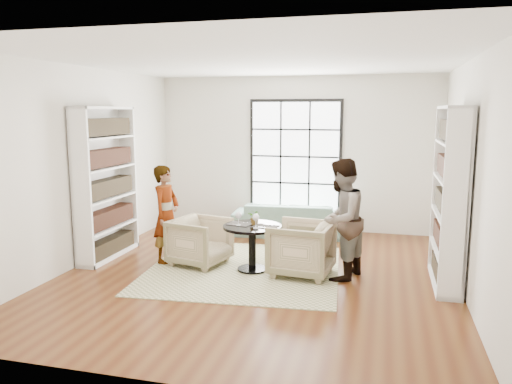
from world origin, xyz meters
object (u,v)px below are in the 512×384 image
(person_right, at_px, (341,219))
(armchair_right, at_px, (301,249))
(wine_glass_right, at_px, (256,218))
(flower_centerpiece, at_px, (255,217))
(sofa, at_px, (290,219))
(person_left, at_px, (166,214))
(pedestal_table, at_px, (252,238))
(armchair_left, at_px, (200,241))
(wine_glass_left, at_px, (238,216))

(person_right, bearing_deg, armchair_right, -71.86)
(armchair_right, height_order, person_right, person_right)
(person_right, distance_m, wine_glass_right, 1.19)
(wine_glass_right, xyz_separation_m, flower_centerpiece, (-0.07, 0.23, -0.04))
(sofa, height_order, person_right, person_right)
(person_left, relative_size, person_right, 0.89)
(flower_centerpiece, bearing_deg, pedestal_table, -111.72)
(armchair_left, height_order, person_right, person_right)
(armchair_left, xyz_separation_m, person_right, (2.13, -0.10, 0.48))
(person_right, bearing_deg, wine_glass_left, -69.49)
(wine_glass_right, bearing_deg, armchair_left, 164.68)
(wine_glass_left, bearing_deg, person_left, 172.38)
(pedestal_table, distance_m, person_left, 1.43)
(person_right, height_order, wine_glass_right, person_right)
(person_left, xyz_separation_m, person_right, (2.68, -0.10, 0.09))
(armchair_left, height_order, wine_glass_right, wine_glass_right)
(armchair_left, xyz_separation_m, person_left, (-0.55, 0.00, 0.39))
(person_right, bearing_deg, sofa, -135.15)
(sofa, relative_size, armchair_left, 2.66)
(person_left, distance_m, wine_glass_left, 1.23)
(person_right, height_order, flower_centerpiece, person_right)
(armchair_right, relative_size, wine_glass_left, 4.09)
(armchair_left, relative_size, wine_glass_left, 3.80)
(pedestal_table, xyz_separation_m, wine_glass_left, (-0.19, -0.07, 0.34))
(armchair_left, distance_m, flower_centerpiece, 0.98)
(pedestal_table, height_order, sofa, pedestal_table)
(person_right, bearing_deg, wine_glass_right, -64.21)
(person_left, bearing_deg, sofa, -28.91)
(wine_glass_right, relative_size, flower_centerpiece, 0.97)
(armchair_right, distance_m, wine_glass_left, 1.02)
(sofa, bearing_deg, armchair_right, 100.03)
(pedestal_table, height_order, person_right, person_right)
(person_left, distance_m, person_right, 2.68)
(pedestal_table, relative_size, sofa, 0.40)
(pedestal_table, xyz_separation_m, sofa, (0.13, 2.28, -0.19))
(armchair_right, xyz_separation_m, person_left, (-2.13, 0.10, 0.37))
(flower_centerpiece, bearing_deg, armchair_left, 178.18)
(pedestal_table, distance_m, wine_glass_right, 0.39)
(sofa, bearing_deg, wine_glass_right, 84.64)
(pedestal_table, relative_size, flower_centerpiece, 3.90)
(person_left, bearing_deg, pedestal_table, -87.81)
(pedestal_table, bearing_deg, armchair_left, 173.59)
(flower_centerpiece, bearing_deg, person_left, 178.88)
(wine_glass_right, bearing_deg, pedestal_table, 120.64)
(sofa, bearing_deg, person_left, 50.32)
(armchair_right, bearing_deg, wine_glass_right, -69.71)
(armchair_left, height_order, flower_centerpiece, flower_centerpiece)
(armchair_left, height_order, armchair_right, armchair_right)
(armchair_right, distance_m, flower_centerpiece, 0.81)
(wine_glass_left, relative_size, wine_glass_right, 0.98)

